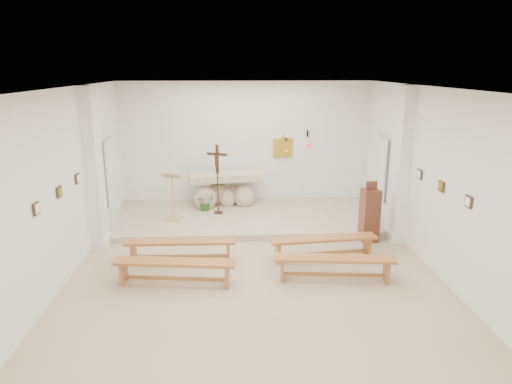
{
  "coord_description": "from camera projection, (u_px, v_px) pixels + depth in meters",
  "views": [
    {
      "loc": [
        -0.42,
        -7.78,
        3.85
      ],
      "look_at": [
        0.1,
        1.6,
        1.28
      ],
      "focal_mm": 32.0,
      "sensor_mm": 36.0,
      "label": 1
    }
  ],
  "objects": [
    {
      "name": "ceiling",
      "position": [
        255.0,
        90.0,
        7.61
      ],
      "size": [
        7.0,
        10.0,
        0.02
      ],
      "primitive_type": "cube",
      "color": "silver",
      "rests_on": "wall_back"
    },
    {
      "name": "crucifix_stand",
      "position": [
        218.0,
        174.0,
        11.71
      ],
      "size": [
        0.53,
        0.25,
        1.81
      ],
      "rotation": [
        0.0,
        0.0,
        -0.38
      ],
      "color": "#392112",
      "rests_on": "sanctuary_platform"
    },
    {
      "name": "potted_plant",
      "position": [
        205.0,
        201.0,
        12.18
      ],
      "size": [
        0.52,
        0.48,
        0.48
      ],
      "primitive_type": "imported",
      "rotation": [
        0.0,
        0.0,
        0.26
      ],
      "color": "#2A5522",
      "rests_on": "sanctuary_platform"
    },
    {
      "name": "wall_back",
      "position": [
        246.0,
        144.0,
        12.87
      ],
      "size": [
        7.0,
        0.02,
        3.5
      ],
      "primitive_type": "cube",
      "color": "white",
      "rests_on": "ground"
    },
    {
      "name": "altar",
      "position": [
        224.0,
        192.0,
        12.59
      ],
      "size": [
        2.02,
        1.05,
        1.0
      ],
      "rotation": [
        0.0,
        0.0,
        0.16
      ],
      "color": "beige",
      "rests_on": "sanctuary_platform"
    },
    {
      "name": "station_frame_right_mid",
      "position": [
        441.0,
        186.0,
        8.45
      ],
      "size": [
        0.03,
        0.2,
        0.2
      ],
      "primitive_type": "cube",
      "color": "#3D2C1B",
      "rests_on": "wall_right"
    },
    {
      "name": "station_frame_left_front",
      "position": [
        36.0,
        209.0,
        7.12
      ],
      "size": [
        0.03,
        0.2,
        0.2
      ],
      "primitive_type": "cube",
      "color": "#3D2C1B",
      "rests_on": "wall_left"
    },
    {
      "name": "wall_left",
      "position": [
        54.0,
        193.0,
        7.88
      ],
      "size": [
        0.02,
        10.0,
        3.5
      ],
      "primitive_type": "cube",
      "color": "white",
      "rests_on": "ground"
    },
    {
      "name": "radiator_right",
      "position": [
        388.0,
        218.0,
        11.24
      ],
      "size": [
        0.1,
        0.85,
        0.52
      ],
      "primitive_type": "cube",
      "color": "silver",
      "rests_on": "ground"
    },
    {
      "name": "bench_right_second",
      "position": [
        334.0,
        263.0,
        8.43
      ],
      "size": [
        2.25,
        0.58,
        0.47
      ],
      "rotation": [
        0.0,
        0.0,
        -0.1
      ],
      "color": "#A96A31",
      "rests_on": "ground"
    },
    {
      "name": "station_frame_left_mid",
      "position": [
        59.0,
        192.0,
        8.08
      ],
      "size": [
        0.03,
        0.2,
        0.2
      ],
      "primitive_type": "cube",
      "color": "#3D2C1B",
      "rests_on": "wall_left"
    },
    {
      "name": "ground",
      "position": [
        255.0,
        280.0,
        8.53
      ],
      "size": [
        7.0,
        10.0,
        0.0
      ],
      "primitive_type": "cube",
      "color": "#C3B18D",
      "rests_on": "ground"
    },
    {
      "name": "lectern",
      "position": [
        173.0,
        196.0,
        11.36
      ],
      "size": [
        0.5,
        0.44,
        1.24
      ],
      "rotation": [
        0.0,
        0.0,
        -0.18
      ],
      "color": "tan",
      "rests_on": "sanctuary_platform"
    },
    {
      "name": "station_frame_right_front",
      "position": [
        468.0,
        202.0,
        7.49
      ],
      "size": [
        0.03,
        0.2,
        0.2
      ],
      "primitive_type": "cube",
      "color": "#3D2C1B",
      "rests_on": "wall_right"
    },
    {
      "name": "station_frame_left_rear",
      "position": [
        78.0,
        179.0,
        9.05
      ],
      "size": [
        0.03,
        0.2,
        0.2
      ],
      "primitive_type": "cube",
      "color": "#3D2C1B",
      "rests_on": "wall_left"
    },
    {
      "name": "pilaster_right",
      "position": [
        401.0,
        165.0,
        10.17
      ],
      "size": [
        0.26,
        0.55,
        3.5
      ],
      "primitive_type": "cube",
      "color": "white",
      "rests_on": "ground"
    },
    {
      "name": "wall_right",
      "position": [
        447.0,
        187.0,
        8.26
      ],
      "size": [
        0.02,
        10.0,
        3.5
      ],
      "primitive_type": "cube",
      "color": "white",
      "rests_on": "ground"
    },
    {
      "name": "bench_left_front",
      "position": [
        181.0,
        246.0,
        9.25
      ],
      "size": [
        2.23,
        0.4,
        0.47
      ],
      "rotation": [
        0.0,
        0.0,
        -0.02
      ],
      "color": "#A96A31",
      "rests_on": "ground"
    },
    {
      "name": "gold_wall_relief",
      "position": [
        283.0,
        148.0,
        12.93
      ],
      "size": [
        0.55,
        0.04,
        0.55
      ],
      "primitive_type": "cube",
      "color": "gold",
      "rests_on": "wall_back"
    },
    {
      "name": "sanctuary_lamp",
      "position": [
        309.0,
        143.0,
        12.68
      ],
      "size": [
        0.11,
        0.36,
        0.44
      ],
      "color": "black",
      "rests_on": "wall_back"
    },
    {
      "name": "station_frame_right_rear",
      "position": [
        420.0,
        174.0,
        9.42
      ],
      "size": [
        0.03,
        0.2,
        0.2
      ],
      "primitive_type": "cube",
      "color": "#3D2C1B",
      "rests_on": "wall_right"
    },
    {
      "name": "donation_pedestal",
      "position": [
        370.0,
        215.0,
        10.34
      ],
      "size": [
        0.41,
        0.41,
        1.41
      ],
      "rotation": [
        0.0,
        0.0,
        0.1
      ],
      "color": "brown",
      "rests_on": "ground"
    },
    {
      "name": "pilaster_left",
      "position": [
        94.0,
        168.0,
        9.81
      ],
      "size": [
        0.26,
        0.55,
        3.5
      ],
      "primitive_type": "cube",
      "color": "white",
      "rests_on": "ground"
    },
    {
      "name": "sanctuary_platform",
      "position": [
        248.0,
        217.0,
        11.88
      ],
      "size": [
        6.98,
        3.0,
        0.15
      ],
      "primitive_type": "cube",
      "color": "beige",
      "rests_on": "ground"
    },
    {
      "name": "bench_right_front",
      "position": [
        324.0,
        243.0,
        9.41
      ],
      "size": [
        2.25,
        0.59,
        0.47
      ],
      "rotation": [
        0.0,
        0.0,
        0.11
      ],
      "color": "#A96A31",
      "rests_on": "ground"
    },
    {
      "name": "radiator_left",
      "position": [
        106.0,
        223.0,
        10.88
      ],
      "size": [
        0.1,
        0.85,
        0.52
      ],
      "primitive_type": "cube",
      "color": "silver",
      "rests_on": "ground"
    },
    {
      "name": "bench_left_second",
      "position": [
        175.0,
        267.0,
        8.28
      ],
      "size": [
        2.25,
        0.62,
        0.47
      ],
      "rotation": [
        0.0,
        0.0,
        -0.12
      ],
      "color": "#A96A31",
      "rests_on": "ground"
    }
  ]
}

